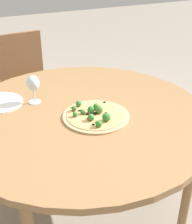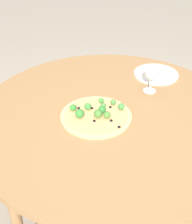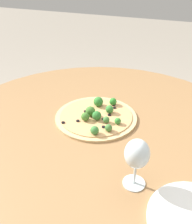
# 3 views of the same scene
# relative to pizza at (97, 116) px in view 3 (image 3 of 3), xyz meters

# --- Properties ---
(dining_table) EXTENTS (1.38, 1.38, 0.71)m
(dining_table) POSITION_rel_pizza_xyz_m (-0.07, -0.04, -0.06)
(dining_table) COLOR olive
(dining_table) RESTS_ON ground_plane
(pizza) EXTENTS (0.35, 0.35, 0.06)m
(pizza) POSITION_rel_pizza_xyz_m (0.00, 0.00, 0.00)
(pizza) COLOR tan
(pizza) RESTS_ON dining_table
(wine_glass) EXTENTS (0.07, 0.07, 0.17)m
(wine_glass) POSITION_rel_pizza_xyz_m (-0.30, -0.25, 0.10)
(wine_glass) COLOR silver
(wine_glass) RESTS_ON dining_table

